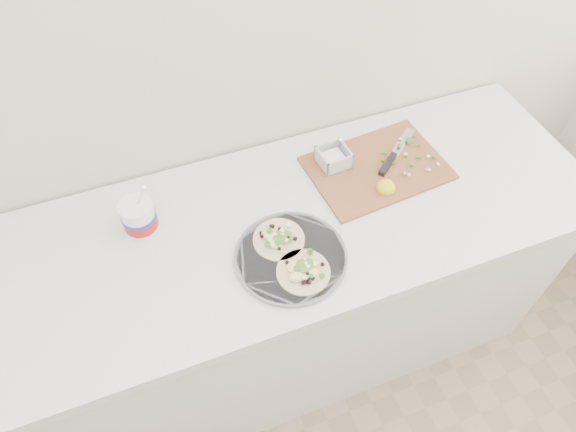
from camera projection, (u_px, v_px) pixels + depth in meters
name	position (u px, v px, depth m)	size (l,w,h in m)	color
counter	(219.00, 314.00, 1.82)	(2.44, 0.66, 0.90)	silver
taco_plate	(291.00, 255.00, 1.42)	(0.32, 0.32, 0.04)	slate
tub	(139.00, 216.00, 1.44)	(0.10, 0.10, 0.22)	white
cutboard	(374.00, 164.00, 1.63)	(0.45, 0.33, 0.07)	brown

